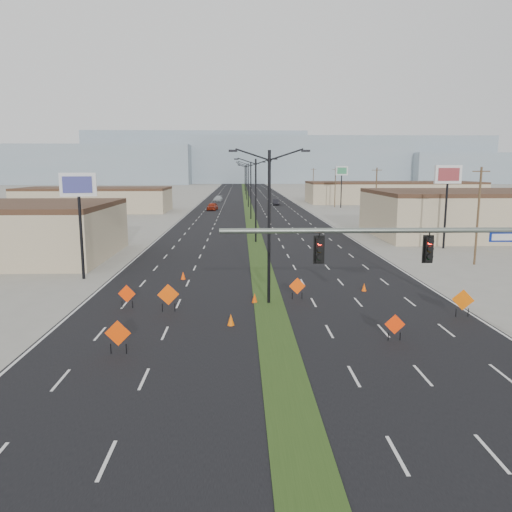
{
  "coord_description": "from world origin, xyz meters",
  "views": [
    {
      "loc": [
        -1.86,
        -20.11,
        8.85
      ],
      "look_at": [
        -0.85,
        12.02,
        3.2
      ],
      "focal_mm": 35.0,
      "sensor_mm": 36.0,
      "label": 1
    }
  ],
  "objects_px": {
    "construction_sign_2": "(168,295)",
    "pole_sign_west": "(79,194)",
    "construction_sign_1": "(118,334)",
    "cone_2": "(364,287)",
    "streetlight_3": "(248,184)",
    "signal_mast": "(468,258)",
    "streetlight_1": "(256,198)",
    "car_far": "(218,199)",
    "construction_sign_4": "(395,325)",
    "cone_0": "(231,320)",
    "car_left": "(212,206)",
    "streetlight_5": "(246,179)",
    "streetlight_6": "(245,177)",
    "streetlight_0": "(269,222)",
    "pole_sign_east_near": "(448,181)",
    "streetlight_4": "(247,181)",
    "streetlight_2": "(251,188)",
    "construction_sign_0": "(127,295)",
    "cone_1": "(255,298)",
    "pole_sign_east_far": "(342,174)",
    "cone_3": "(183,275)",
    "construction_sign_5": "(463,301)",
    "construction_sign_3": "(297,287)",
    "car_mid": "(276,202)"
  },
  "relations": [
    {
      "from": "streetlight_6",
      "to": "cone_1",
      "type": "xyz_separation_m",
      "value": [
        -0.94,
        -167.85,
        -5.09
      ]
    },
    {
      "from": "streetlight_2",
      "to": "streetlight_6",
      "type": "bearing_deg",
      "value": 90.0
    },
    {
      "from": "streetlight_0",
      "to": "pole_sign_east_far",
      "type": "height_order",
      "value": "streetlight_0"
    },
    {
      "from": "streetlight_0",
      "to": "signal_mast",
      "type": "bearing_deg",
      "value": -49.46
    },
    {
      "from": "construction_sign_2",
      "to": "construction_sign_5",
      "type": "xyz_separation_m",
      "value": [
        17.88,
        -1.66,
        -0.05
      ]
    },
    {
      "from": "construction_sign_2",
      "to": "pole_sign_west",
      "type": "distance_m",
      "value": 14.09
    },
    {
      "from": "streetlight_2",
      "to": "cone_1",
      "type": "xyz_separation_m",
      "value": [
        -0.94,
        -55.85,
        -5.09
      ]
    },
    {
      "from": "pole_sign_west",
      "to": "pole_sign_east_far",
      "type": "bearing_deg",
      "value": 52.89
    },
    {
      "from": "streetlight_5",
      "to": "streetlight_0",
      "type": "bearing_deg",
      "value": -90.0
    },
    {
      "from": "streetlight_3",
      "to": "car_left",
      "type": "distance_m",
      "value": 12.56
    },
    {
      "from": "construction_sign_0",
      "to": "construction_sign_3",
      "type": "bearing_deg",
      "value": 16.55
    },
    {
      "from": "car_far",
      "to": "pole_sign_east_near",
      "type": "xyz_separation_m",
      "value": [
        28.89,
        -82.58,
        6.78
      ]
    },
    {
      "from": "pole_sign_east_far",
      "to": "cone_0",
      "type": "bearing_deg",
      "value": -125.42
    },
    {
      "from": "streetlight_4",
      "to": "cone_1",
      "type": "distance_m",
      "value": 111.97
    },
    {
      "from": "construction_sign_1",
      "to": "cone_3",
      "type": "bearing_deg",
      "value": 88.52
    },
    {
      "from": "streetlight_4",
      "to": "pole_sign_east_far",
      "type": "distance_m",
      "value": 37.34
    },
    {
      "from": "car_left",
      "to": "construction_sign_4",
      "type": "xyz_separation_m",
      "value": [
        14.0,
        -82.88,
        0.01
      ]
    },
    {
      "from": "streetlight_5",
      "to": "cone_3",
      "type": "relative_size",
      "value": 15.11
    },
    {
      "from": "streetlight_6",
      "to": "construction_sign_1",
      "type": "bearing_deg",
      "value": -92.52
    },
    {
      "from": "streetlight_3",
      "to": "construction_sign_0",
      "type": "bearing_deg",
      "value": -96.16
    },
    {
      "from": "construction_sign_1",
      "to": "cone_2",
      "type": "relative_size",
      "value": 2.85
    },
    {
      "from": "streetlight_3",
      "to": "pole_sign_west",
      "type": "xyz_separation_m",
      "value": [
        -14.65,
        -76.03,
        1.48
      ]
    },
    {
      "from": "construction_sign_2",
      "to": "pole_sign_west",
      "type": "bearing_deg",
      "value": 122.0
    },
    {
      "from": "streetlight_1",
      "to": "car_far",
      "type": "xyz_separation_m",
      "value": [
        -7.93,
        77.15,
        -4.7
      ]
    },
    {
      "from": "pole_sign_east_far",
      "to": "streetlight_1",
      "type": "bearing_deg",
      "value": -131.72
    },
    {
      "from": "streetlight_0",
      "to": "streetlight_1",
      "type": "distance_m",
      "value": 28.0
    },
    {
      "from": "streetlight_0",
      "to": "construction_sign_0",
      "type": "height_order",
      "value": "streetlight_0"
    },
    {
      "from": "streetlight_5",
      "to": "streetlight_6",
      "type": "height_order",
      "value": "same"
    },
    {
      "from": "signal_mast",
      "to": "car_left",
      "type": "xyz_separation_m",
      "value": [
        -16.43,
        85.37,
        -3.98
      ]
    },
    {
      "from": "streetlight_1",
      "to": "cone_2",
      "type": "relative_size",
      "value": 16.81
    },
    {
      "from": "construction_sign_2",
      "to": "cone_0",
      "type": "xyz_separation_m",
      "value": [
        3.94,
        -2.89,
        -0.71
      ]
    },
    {
      "from": "car_far",
      "to": "construction_sign_0",
      "type": "distance_m",
      "value": 106.04
    },
    {
      "from": "car_left",
      "to": "pole_sign_east_near",
      "type": "bearing_deg",
      "value": -54.91
    },
    {
      "from": "construction_sign_4",
      "to": "construction_sign_2",
      "type": "bearing_deg",
      "value": 158.51
    },
    {
      "from": "construction_sign_1",
      "to": "car_far",
      "type": "bearing_deg",
      "value": 93.0
    },
    {
      "from": "streetlight_3",
      "to": "cone_3",
      "type": "height_order",
      "value": "streetlight_3"
    },
    {
      "from": "car_left",
      "to": "pole_sign_east_far",
      "type": "relative_size",
      "value": 0.51
    },
    {
      "from": "construction_sign_4",
      "to": "pole_sign_east_near",
      "type": "xyz_separation_m",
      "value": [
        14.83,
        30.07,
        6.68
      ]
    },
    {
      "from": "car_left",
      "to": "cone_2",
      "type": "height_order",
      "value": "car_left"
    },
    {
      "from": "construction_sign_4",
      "to": "cone_3",
      "type": "xyz_separation_m",
      "value": [
        -12.64,
        14.93,
        -0.49
      ]
    },
    {
      "from": "construction_sign_2",
      "to": "pole_sign_west",
      "type": "relative_size",
      "value": 0.21
    },
    {
      "from": "signal_mast",
      "to": "streetlight_2",
      "type": "distance_m",
      "value": 66.56
    },
    {
      "from": "pole_sign_east_far",
      "to": "cone_2",
      "type": "bearing_deg",
      "value": -120.23
    },
    {
      "from": "pole_sign_east_near",
      "to": "streetlight_4",
      "type": "bearing_deg",
      "value": 99.74
    },
    {
      "from": "streetlight_3",
      "to": "signal_mast",
      "type": "bearing_deg",
      "value": -84.8
    },
    {
      "from": "cone_1",
      "to": "car_mid",
      "type": "bearing_deg",
      "value": 85.0
    },
    {
      "from": "streetlight_1",
      "to": "car_left",
      "type": "bearing_deg",
      "value": 99.44
    },
    {
      "from": "streetlight_4",
      "to": "construction_sign_0",
      "type": "distance_m",
      "value": 113.35
    },
    {
      "from": "streetlight_4",
      "to": "pole_sign_east_near",
      "type": "height_order",
      "value": "streetlight_4"
    },
    {
      "from": "streetlight_1",
      "to": "pole_sign_east_near",
      "type": "relative_size",
      "value": 1.09
    }
  ]
}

